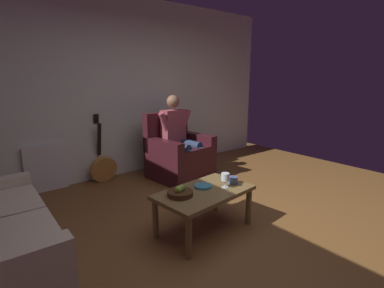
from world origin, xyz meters
The scene contains 11 objects.
ground_plane centered at (0.00, 0.00, 0.00)m, with size 6.47×6.47×0.00m, color brown.
wall_back centered at (0.00, -2.67, 1.39)m, with size 5.79×0.06×2.78m, color silver.
armchair centered at (-0.47, -1.94, 0.35)m, with size 0.94×0.88×1.02m.
person_seated centered at (-0.48, -1.92, 0.69)m, with size 0.66×0.65×1.29m.
coffee_table centered at (0.29, -0.42, 0.38)m, with size 1.04×0.67×0.44m.
guitar centered at (0.55, -2.47, 0.23)m, with size 0.40×0.28×1.03m.
radiator centered at (1.31, -2.60, 0.32)m, with size 0.54×0.06×0.65m, color white.
wine_glass_near centered at (0.07, -0.35, 0.54)m, with size 0.09×0.09×0.15m.
fruit_bowl centered at (0.56, -0.46, 0.47)m, with size 0.25×0.25×0.11m.
decorative_dish centered at (0.24, -0.50, 0.45)m, with size 0.18×0.18×0.02m, color teal.
candle_jar centered at (-0.08, -0.38, 0.48)m, with size 0.10×0.10×0.08m, color #495D8E.
Camera 1 is at (2.06, 1.64, 1.55)m, focal length 26.87 mm.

